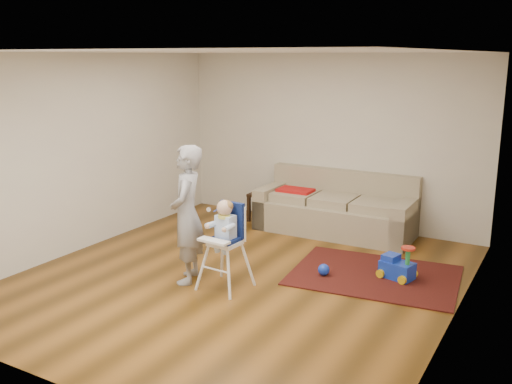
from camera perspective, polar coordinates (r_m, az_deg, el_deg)
The scene contains 9 objects.
ground at distance 7.09m, azimuth -1.62°, elevation -8.55°, with size 5.50×5.50×0.00m, color #452C0C.
room_envelope at distance 7.07m, azimuth 0.51°, elevation 7.12°, with size 5.04×5.52×2.72m.
sofa at distance 8.78m, azimuth 7.91°, elevation -1.15°, with size 2.39×1.00×0.92m.
side_table at distance 9.40m, azimuth 0.96°, elevation -1.47°, with size 0.46×0.46×0.46m, color black, non-canonical shape.
area_rug at distance 7.28m, azimuth 11.77°, elevation -8.15°, with size 1.99×1.49×0.02m, color black.
ride_on_toy at distance 7.17m, azimuth 13.98°, elevation -6.73°, with size 0.39×0.28×0.43m, color #1638C4, non-canonical shape.
toy_ball at distance 7.14m, azimuth 6.79°, elevation -7.72°, with size 0.14×0.14×0.14m, color #1638C4.
high_chair at distance 6.62m, azimuth -3.11°, elevation -5.41°, with size 0.53×0.53×1.07m.
adult at distance 6.79m, azimuth -6.92°, elevation -2.25°, with size 0.60×0.40×1.66m, color gray.
Camera 1 is at (3.42, -5.61, 2.66)m, focal length 40.00 mm.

